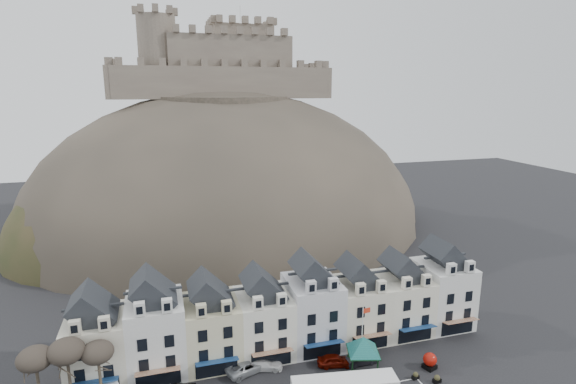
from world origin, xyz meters
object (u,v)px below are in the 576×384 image
object	(u,v)px
car_silver	(247,366)
car_maroon	(335,360)
flagpole	(363,331)
car_charcoal	(362,359)
bus_shelter	(363,345)
car_white	(263,364)
red_buoy	(430,361)

from	to	relation	value
car_silver	car_maroon	world-z (taller)	car_silver
flagpole	car_charcoal	distance (m)	3.74
flagpole	car_maroon	xyz separation A→B (m)	(-3.66, 0.10, -3.61)
bus_shelter	flagpole	distance (m)	2.19
car_white	car_charcoal	bearing A→B (deg)	-85.92
flagpole	car_charcoal	bearing A→B (deg)	-117.50
flagpole	car_silver	xyz separation A→B (m)	(-14.52, 1.99, -3.60)
bus_shelter	car_white	bearing A→B (deg)	176.84
red_buoy	car_white	distance (m)	20.82
car_maroon	car_charcoal	size ratio (longest dim) A/B	1.10
car_white	car_charcoal	xyz separation A→B (m)	(12.22, -2.50, -0.02)
bus_shelter	red_buoy	distance (m)	8.93
red_buoy	car_charcoal	xyz separation A→B (m)	(-7.80, 3.20, -0.40)
car_white	red_buoy	bearing A→B (deg)	-90.25
car_silver	red_buoy	bearing A→B (deg)	-124.06
car_silver	flagpole	bearing A→B (deg)	-117.38
car_silver	car_white	xyz separation A→B (m)	(2.03, 0.00, -0.07)
red_buoy	car_charcoal	size ratio (longest dim) A/B	0.51
flagpole	car_white	xyz separation A→B (m)	(-12.49, 1.99, -3.68)
car_silver	car_white	distance (m)	2.03
bus_shelter	car_silver	distance (m)	14.54
flagpole	car_white	distance (m)	13.17
red_buoy	flagpole	world-z (taller)	flagpole
car_maroon	car_charcoal	world-z (taller)	car_maroon
flagpole	car_charcoal	size ratio (longest dim) A/B	1.87
bus_shelter	flagpole	xyz separation A→B (m)	(0.81, 1.91, 0.69)
car_white	car_charcoal	world-z (taller)	car_white
bus_shelter	car_charcoal	xyz separation A→B (m)	(0.55, 1.40, -3.01)
red_buoy	bus_shelter	bearing A→B (deg)	167.84
flagpole	car_silver	bearing A→B (deg)	172.19
bus_shelter	red_buoy	world-z (taller)	bus_shelter
bus_shelter	car_maroon	bearing A→B (deg)	160.11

